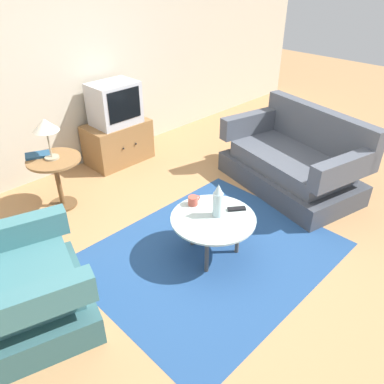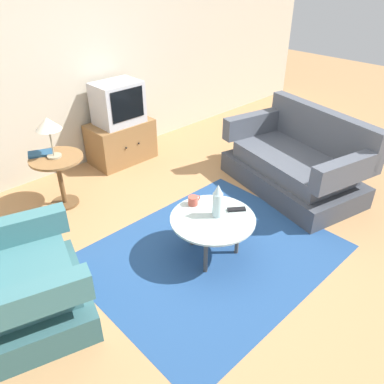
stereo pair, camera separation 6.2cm
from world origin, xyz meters
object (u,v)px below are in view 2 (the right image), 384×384
object	(u,v)px
couch	(296,164)
mug	(193,201)
coffee_table	(213,221)
tv_stand	(121,141)
armchair	(11,291)
television	(118,103)
side_table	(59,171)
tv_remote_dark	(237,209)
vase	(218,201)
table_lamp	(48,125)
book	(40,153)

from	to	relation	value
couch	mug	distance (m)	1.54
coffee_table	tv_stand	size ratio (longest dim) A/B	0.92
armchair	tv_stand	size ratio (longest dim) A/B	1.44
armchair	television	world-z (taller)	television
side_table	tv_stand	size ratio (longest dim) A/B	0.71
coffee_table	tv_remote_dark	size ratio (longest dim) A/B	4.64
mug	tv_stand	bearing A→B (deg)	75.09
side_table	tv_stand	distance (m)	1.16
vase	tv_remote_dark	size ratio (longest dim) A/B	1.96
armchair	vase	distance (m)	1.68
side_table	table_lamp	xyz separation A→B (m)	(-0.01, 0.02, 0.49)
couch	television	distance (m)	2.24
tv_stand	couch	bearing A→B (deg)	-61.87
mug	tv_remote_dark	size ratio (longest dim) A/B	0.83
armchair	side_table	size ratio (longest dim) A/B	2.04
side_table	book	world-z (taller)	book
table_lamp	book	distance (m)	0.37
mug	coffee_table	bearing A→B (deg)	-95.18
side_table	television	bearing A→B (deg)	21.76
armchair	side_table	xyz separation A→B (m)	(0.99, 1.20, 0.12)
tv_remote_dark	book	distance (m)	2.10
armchair	mug	size ratio (longest dim) A/B	8.75
television	armchair	bearing A→B (deg)	-141.79
tv_stand	vase	distance (m)	2.18
television	tv_remote_dark	size ratio (longest dim) A/B	3.55
tv_stand	table_lamp	xyz separation A→B (m)	(-1.07, -0.43, 0.64)
television	table_lamp	distance (m)	1.15
armchair	television	xyz separation A→B (m)	(2.06, 1.62, 0.48)
television	mug	size ratio (longest dim) A/B	4.26
table_lamp	television	bearing A→B (deg)	20.96
tv_remote_dark	table_lamp	bearing A→B (deg)	-29.08
couch	side_table	world-z (taller)	couch
coffee_table	side_table	size ratio (longest dim) A/B	1.30
mug	book	world-z (taller)	book
coffee_table	side_table	world-z (taller)	side_table
vase	tv_remote_dark	distance (m)	0.24
coffee_table	couch	bearing A→B (deg)	6.27
television	book	bearing A→B (deg)	-167.32
couch	tv_stand	size ratio (longest dim) A/B	2.13
coffee_table	vase	bearing A→B (deg)	-2.80
coffee_table	book	xyz separation A→B (m)	(-0.63, 1.84, 0.21)
coffee_table	table_lamp	xyz separation A→B (m)	(-0.56, 1.69, 0.53)
book	couch	bearing A→B (deg)	-14.54
tv_stand	vase	size ratio (longest dim) A/B	2.59
side_table	book	bearing A→B (deg)	116.22
tv_stand	vase	bearing A→B (deg)	-102.45
armchair	table_lamp	bearing A→B (deg)	157.55
armchair	book	bearing A→B (deg)	163.01
couch	vase	xyz separation A→B (m)	(-1.50, -0.17, 0.26)
armchair	vase	world-z (taller)	armchair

